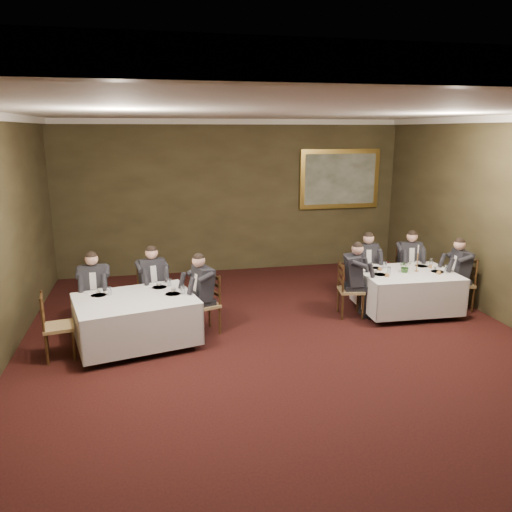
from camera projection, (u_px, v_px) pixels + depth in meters
name	position (u px, v px, depth m)	size (l,w,h in m)	color
ground	(291.00, 360.00, 7.26)	(10.00, 10.00, 0.00)	black
ceiling	(295.00, 110.00, 6.41)	(8.00, 10.00, 0.10)	silver
back_wall	(232.00, 197.00, 11.57)	(8.00, 0.10, 3.50)	#322A19
crown_molding	(295.00, 115.00, 6.42)	(8.00, 10.00, 0.12)	white
table_main	(406.00, 289.00, 9.07)	(1.74, 1.36, 0.67)	black
table_second	(136.00, 317.00, 7.69)	(2.04, 1.72, 0.67)	black
chair_main_backleft	(364.00, 285.00, 9.87)	(0.45, 0.43, 1.00)	#957A4C
diner_main_backleft	(365.00, 274.00, 9.80)	(0.43, 0.49, 1.35)	black
chair_main_backright	(407.00, 282.00, 10.02)	(0.51, 0.49, 1.00)	#957A4C
diner_main_backright	(408.00, 272.00, 9.95)	(0.48, 0.54, 1.35)	black
chair_main_endleft	(350.00, 301.00, 8.93)	(0.49, 0.51, 1.00)	#957A4C
diner_main_endleft	(351.00, 289.00, 8.88)	(0.54, 0.48, 1.35)	black
chair_main_endright	(459.00, 294.00, 9.29)	(0.48, 0.49, 1.00)	#957A4C
diner_main_endright	(460.00, 283.00, 9.23)	(0.53, 0.46, 1.35)	black
chair_sec_backleft	(96.00, 313.00, 8.34)	(0.45, 0.43, 1.00)	#957A4C
diner_sec_backleft	(95.00, 300.00, 8.28)	(0.43, 0.49, 1.35)	black
chair_sec_backright	(153.00, 305.00, 8.73)	(0.54, 0.52, 1.00)	#957A4C
diner_sec_backright	(152.00, 292.00, 8.67)	(0.51, 0.57, 1.35)	black
chair_sec_endright	(205.00, 316.00, 8.19)	(0.54, 0.55, 1.00)	#957A4C
diner_sec_endright	(204.00, 303.00, 8.13)	(0.58, 0.53, 1.35)	black
chair_sec_endleft	(59.00, 340.00, 7.27)	(0.49, 0.50, 1.00)	#957A4C
centerpiece	(405.00, 266.00, 8.97)	(0.21, 0.18, 0.24)	#2D5926
candlestick	(417.00, 261.00, 9.01)	(0.07, 0.07, 0.50)	#BC8139
place_setting_table_main	(378.00, 266.00, 9.29)	(0.33, 0.31, 0.14)	white
place_setting_table_second	(102.00, 292.00, 7.78)	(0.33, 0.31, 0.14)	white
painting	(340.00, 179.00, 11.95)	(1.98, 0.09, 1.41)	gold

